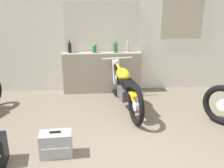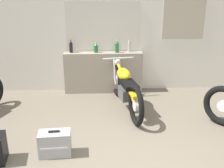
# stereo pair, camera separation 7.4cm
# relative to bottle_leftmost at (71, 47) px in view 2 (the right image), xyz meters

# --- Properties ---
(wall_back) EXTENTS (10.00, 0.07, 2.80)m
(wall_back) POSITION_rel_bottle_leftmost_xyz_m (0.95, 0.15, 0.38)
(wall_back) COLOR silver
(wall_back) RESTS_ON ground_plane
(sill_counter) EXTENTS (1.70, 0.28, 0.90)m
(sill_counter) POSITION_rel_bottle_leftmost_xyz_m (0.69, -0.03, -0.57)
(sill_counter) COLOR gray
(sill_counter) RESTS_ON ground_plane
(bottle_leftmost) EXTENTS (0.07, 0.07, 0.28)m
(bottle_leftmost) POSITION_rel_bottle_leftmost_xyz_m (0.00, 0.00, 0.00)
(bottle_leftmost) COLOR black
(bottle_leftmost) RESTS_ON sill_counter
(bottle_left_center) EXTENTS (0.09, 0.09, 0.21)m
(bottle_left_center) POSITION_rel_bottle_leftmost_xyz_m (0.53, -0.01, -0.03)
(bottle_left_center) COLOR #23662D
(bottle_left_center) RESTS_ON sill_counter
(bottle_center) EXTENTS (0.09, 0.09, 0.27)m
(bottle_center) POSITION_rel_bottle_leftmost_xyz_m (0.99, -0.02, -0.01)
(bottle_center) COLOR #23662D
(bottle_center) RESTS_ON sill_counter
(bottle_right_center) EXTENTS (0.06, 0.06, 0.30)m
(bottle_right_center) POSITION_rel_bottle_leftmost_xyz_m (1.25, 0.00, 0.01)
(bottle_right_center) COLOR #B7B2A8
(bottle_right_center) RESTS_ON sill_counter
(motorcycle_yellow) EXTENTS (0.68, 2.07, 0.87)m
(motorcycle_yellow) POSITION_rel_bottle_leftmost_xyz_m (1.09, -0.96, -0.60)
(motorcycle_yellow) COLOR black
(motorcycle_yellow) RESTS_ON ground_plane
(hard_case_silver) EXTENTS (0.45, 0.28, 0.37)m
(hard_case_silver) POSITION_rel_bottle_leftmost_xyz_m (-0.01, -2.47, -0.85)
(hard_case_silver) COLOR #9E9EA3
(hard_case_silver) RESTS_ON ground_plane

